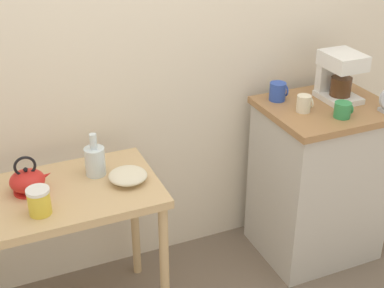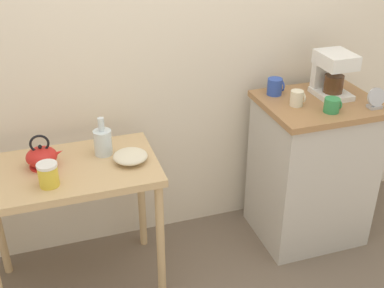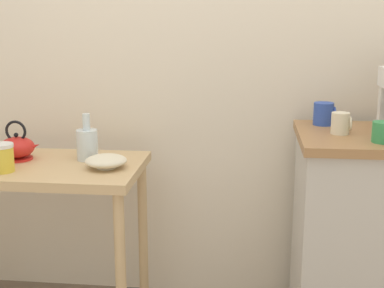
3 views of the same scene
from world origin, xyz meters
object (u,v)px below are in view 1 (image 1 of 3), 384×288
at_px(mug_blue, 278,91).
at_px(coffee_maker, 339,73).
at_px(teakettle, 28,181).
at_px(mug_tall_green, 343,110).
at_px(glass_carafe_vase, 95,160).
at_px(canister_enamel, 39,201).
at_px(mug_small_cream, 304,103).
at_px(bowl_stoneware, 128,176).

bearing_deg(mug_blue, coffee_maker, -19.06).
bearing_deg(mug_blue, teakettle, -173.87).
bearing_deg(teakettle, mug_blue, 6.13).
bearing_deg(mug_tall_green, glass_carafe_vase, 170.41).
distance_m(mug_tall_green, mug_blue, 0.37).
relative_size(canister_enamel, coffee_maker, 0.45).
bearing_deg(mug_blue, mug_tall_green, -60.08).
xyz_separation_m(glass_carafe_vase, coffee_maker, (1.33, 0.01, 0.23)).
bearing_deg(teakettle, glass_carafe_vase, 5.90).
distance_m(coffee_maker, mug_small_cream, 0.28).
relative_size(bowl_stoneware, mug_blue, 1.79).
bearing_deg(coffee_maker, teakettle, -178.60).
bearing_deg(canister_enamel, mug_tall_green, 0.63).
xyz_separation_m(bowl_stoneware, canister_enamel, (-0.41, -0.10, 0.03)).
distance_m(bowl_stoneware, glass_carafe_vase, 0.18).
relative_size(coffee_maker, mug_small_cream, 2.99).
bearing_deg(bowl_stoneware, teakettle, 167.69).
xyz_separation_m(teakettle, mug_tall_green, (1.52, -0.17, 0.14)).
relative_size(teakettle, glass_carafe_vase, 0.91).
xyz_separation_m(glass_carafe_vase, mug_blue, (1.03, 0.11, 0.13)).
bearing_deg(bowl_stoneware, coffee_maker, 6.24).
xyz_separation_m(bowl_stoneware, coffee_maker, (1.21, 0.13, 0.27)).
relative_size(glass_carafe_vase, mug_blue, 2.12).
relative_size(canister_enamel, mug_small_cream, 1.35).
relative_size(teakettle, mug_small_cream, 2.15).
height_order(bowl_stoneware, canister_enamel, canister_enamel).
bearing_deg(bowl_stoneware, canister_enamel, -166.59).
bearing_deg(teakettle, mug_tall_green, -6.49).
height_order(coffee_maker, mug_tall_green, coffee_maker).
distance_m(teakettle, mug_small_cream, 1.39).
xyz_separation_m(teakettle, mug_small_cream, (1.38, -0.03, 0.15)).
xyz_separation_m(mug_tall_green, mug_blue, (-0.18, 0.32, 0.01)).
xyz_separation_m(canister_enamel, mug_small_cream, (1.36, 0.15, 0.14)).
relative_size(canister_enamel, mug_blue, 1.20).
relative_size(bowl_stoneware, mug_small_cream, 2.01).
height_order(canister_enamel, mug_tall_green, mug_tall_green).
height_order(bowl_stoneware, mug_small_cream, mug_small_cream).
height_order(teakettle, mug_small_cream, mug_small_cream).
bearing_deg(glass_carafe_vase, mug_small_cream, -3.55).
xyz_separation_m(bowl_stoneware, mug_small_cream, (0.96, 0.06, 0.17)).
height_order(glass_carafe_vase, canister_enamel, glass_carafe_vase).
height_order(bowl_stoneware, coffee_maker, coffee_maker).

